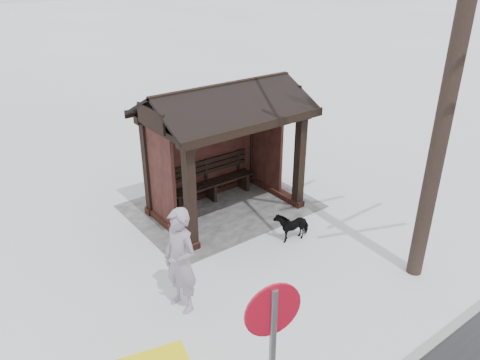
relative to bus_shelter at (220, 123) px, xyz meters
name	(u,v)px	position (x,y,z in m)	size (l,w,h in m)	color
ground	(226,210)	(0.00, 0.16, -2.17)	(120.00, 120.00, 0.00)	white
kerb	(429,346)	(0.00, 5.66, -2.16)	(120.00, 0.15, 0.06)	gray
trampled_patch	(221,206)	(0.00, -0.04, -2.16)	(4.20, 3.20, 0.02)	gray
bus_shelter	(220,123)	(0.00, 0.00, 0.00)	(3.60, 2.40, 3.09)	#3A1D15
pedestrian	(180,261)	(2.59, 2.52, -1.20)	(0.70, 0.46, 1.92)	#94879E
dog	(292,225)	(-0.42, 2.03, -1.84)	(0.35, 0.76, 0.64)	black
road_sign	(272,340)	(3.12, 5.44, -0.34)	(0.65, 0.17, 2.57)	slate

